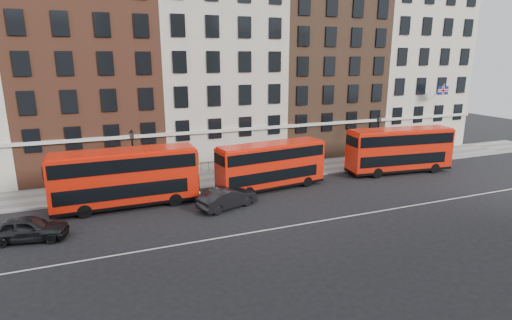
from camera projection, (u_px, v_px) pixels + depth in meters
name	position (u px, v px, depth m)	size (l,w,h in m)	color
ground	(286.00, 215.00, 29.42)	(120.00, 120.00, 0.00)	black
pavement	(239.00, 176.00, 38.86)	(80.00, 5.00, 0.15)	slate
kerb	(248.00, 183.00, 36.60)	(80.00, 0.30, 0.16)	gray
road_centre_line	(298.00, 225.00, 27.61)	(70.00, 0.12, 0.01)	white
building_terrace	(213.00, 67.00, 42.87)	(64.00, 11.95, 22.00)	beige
bus_b	(125.00, 177.00, 30.31)	(10.79, 2.69, 4.52)	red
bus_c	(271.00, 165.00, 34.66)	(9.99, 3.52, 4.11)	red
bus_d	(399.00, 149.00, 39.57)	(10.88, 3.67, 4.48)	red
car_rear	(28.00, 228.00, 25.09)	(1.89, 4.70, 1.60)	black
car_front	(228.00, 198.00, 30.59)	(1.66, 4.77, 1.57)	black
lamp_post_left	(133.00, 158.00, 33.48)	(0.44, 0.44, 5.33)	black
lamp_post_right	(378.00, 137.00, 42.38)	(0.44, 0.44, 5.33)	black
traffic_light	(446.00, 138.00, 44.72)	(0.25, 0.45, 3.27)	black
iron_railings	(232.00, 164.00, 40.70)	(6.60, 0.06, 1.00)	black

